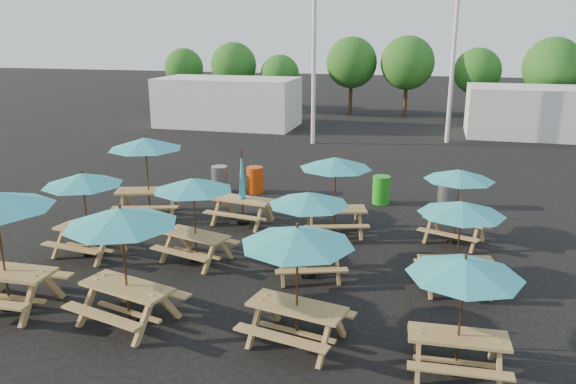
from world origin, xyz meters
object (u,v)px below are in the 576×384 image
(waste_bin_2, at_px, (381,190))
(picnic_unit_5, at_px, (242,193))
(picnic_unit_1, at_px, (83,184))
(waste_bin_1, at_px, (255,180))
(picnic_unit_3, at_px, (121,224))
(waste_bin_3, at_px, (447,193))
(picnic_unit_11, at_px, (459,179))
(picnic_unit_2, at_px, (146,148))
(picnic_unit_4, at_px, (193,189))
(picnic_unit_7, at_px, (309,203))
(waste_bin_0, at_px, (220,179))
(picnic_unit_8, at_px, (336,167))
(picnic_unit_10, at_px, (461,213))
(picnic_unit_6, at_px, (297,243))
(picnic_unit_9, at_px, (464,274))

(waste_bin_2, bearing_deg, picnic_unit_5, -140.92)
(picnic_unit_1, xyz_separation_m, waste_bin_1, (2.28, 6.47, -1.40))
(picnic_unit_3, height_order, waste_bin_1, picnic_unit_3)
(waste_bin_3, bearing_deg, waste_bin_2, -175.75)
(picnic_unit_11, xyz_separation_m, waste_bin_3, (-0.18, 3.21, -1.30))
(picnic_unit_2, distance_m, waste_bin_2, 7.56)
(picnic_unit_1, bearing_deg, picnic_unit_4, 14.44)
(picnic_unit_11, xyz_separation_m, waste_bin_1, (-6.63, 3.22, -1.30))
(waste_bin_3, bearing_deg, waste_bin_1, 179.88)
(waste_bin_2, bearing_deg, waste_bin_3, 4.25)
(picnic_unit_7, xyz_separation_m, waste_bin_0, (-4.57, 6.12, -1.31))
(picnic_unit_1, height_order, picnic_unit_8, picnic_unit_8)
(picnic_unit_2, relative_size, picnic_unit_10, 1.27)
(picnic_unit_6, xyz_separation_m, picnic_unit_7, (-0.43, 2.83, -0.17))
(picnic_unit_9, height_order, waste_bin_2, picnic_unit_9)
(waste_bin_3, bearing_deg, picnic_unit_3, -122.97)
(picnic_unit_6, bearing_deg, picnic_unit_3, -166.41)
(picnic_unit_4, distance_m, picnic_unit_8, 4.03)
(picnic_unit_8, height_order, waste_bin_2, picnic_unit_8)
(picnic_unit_10, bearing_deg, picnic_unit_3, -164.94)
(picnic_unit_4, bearing_deg, waste_bin_3, 61.01)
(picnic_unit_7, distance_m, waste_bin_3, 7.16)
(picnic_unit_9, bearing_deg, waste_bin_2, 100.27)
(picnic_unit_4, xyz_separation_m, picnic_unit_10, (6.11, -0.02, -0.08))
(picnic_unit_5, height_order, waste_bin_0, picnic_unit_5)
(picnic_unit_5, distance_m, waste_bin_2, 4.82)
(waste_bin_1, height_order, waste_bin_3, same)
(picnic_unit_5, bearing_deg, picnic_unit_8, 4.68)
(picnic_unit_2, distance_m, picnic_unit_5, 3.21)
(picnic_unit_7, bearing_deg, picnic_unit_9, -63.61)
(picnic_unit_11, bearing_deg, picnic_unit_5, -160.66)
(picnic_unit_6, bearing_deg, picnic_unit_7, 110.18)
(picnic_unit_6, relative_size, waste_bin_0, 2.60)
(waste_bin_1, distance_m, waste_bin_3, 6.45)
(waste_bin_1, bearing_deg, picnic_unit_6, -67.66)
(picnic_unit_5, relative_size, picnic_unit_10, 1.04)
(picnic_unit_1, xyz_separation_m, picnic_unit_4, (2.76, 0.34, -0.02))
(picnic_unit_3, xyz_separation_m, picnic_unit_11, (6.19, 6.06, -0.28))
(picnic_unit_1, relative_size, picnic_unit_6, 0.91)
(picnic_unit_3, bearing_deg, picnic_unit_9, 13.21)
(picnic_unit_1, bearing_deg, waste_bin_1, 78.10)
(picnic_unit_3, relative_size, picnic_unit_7, 1.09)
(picnic_unit_2, relative_size, picnic_unit_4, 1.17)
(picnic_unit_5, bearing_deg, waste_bin_1, 110.08)
(picnic_unit_3, xyz_separation_m, waste_bin_0, (-1.67, 9.07, -1.58))
(picnic_unit_10, relative_size, waste_bin_3, 2.37)
(waste_bin_2, bearing_deg, waste_bin_0, -179.56)
(picnic_unit_2, height_order, picnic_unit_8, picnic_unit_2)
(picnic_unit_11, height_order, waste_bin_2, picnic_unit_11)
(picnic_unit_2, height_order, waste_bin_0, picnic_unit_2)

